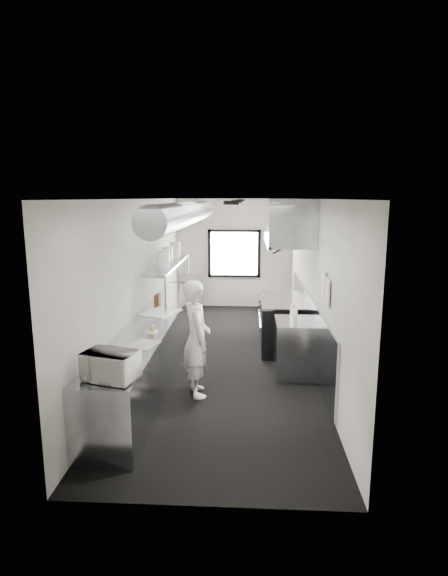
# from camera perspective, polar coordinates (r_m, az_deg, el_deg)

# --- Properties ---
(floor) EXTENTS (3.00, 8.00, 0.01)m
(floor) POSITION_cam_1_polar(r_m,az_deg,el_deg) (8.25, 0.29, -8.76)
(floor) COLOR black
(floor) RESTS_ON ground
(ceiling) EXTENTS (3.00, 8.00, 0.01)m
(ceiling) POSITION_cam_1_polar(r_m,az_deg,el_deg) (7.75, 0.31, 11.07)
(ceiling) COLOR white
(ceiling) RESTS_ON wall_back
(wall_back) EXTENTS (3.00, 0.02, 2.80)m
(wall_back) POSITION_cam_1_polar(r_m,az_deg,el_deg) (11.84, 1.28, 4.33)
(wall_back) COLOR beige
(wall_back) RESTS_ON floor
(wall_front) EXTENTS (3.00, 0.02, 2.80)m
(wall_front) POSITION_cam_1_polar(r_m,az_deg,el_deg) (4.02, -2.63, -9.46)
(wall_front) COLOR beige
(wall_front) RESTS_ON floor
(wall_left) EXTENTS (0.02, 8.00, 2.80)m
(wall_left) POSITION_cam_1_polar(r_m,az_deg,el_deg) (8.10, -10.36, 0.94)
(wall_left) COLOR beige
(wall_left) RESTS_ON floor
(wall_right) EXTENTS (0.02, 8.00, 2.80)m
(wall_right) POSITION_cam_1_polar(r_m,az_deg,el_deg) (7.95, 11.16, 0.72)
(wall_right) COLOR beige
(wall_right) RESTS_ON floor
(wall_cladding) EXTENTS (0.03, 5.50, 1.10)m
(wall_cladding) POSITION_cam_1_polar(r_m,az_deg,el_deg) (8.43, 10.53, -4.59)
(wall_cladding) COLOR #8E949B
(wall_cladding) RESTS_ON wall_right
(hvac_duct) EXTENTS (0.40, 6.40, 0.40)m
(hvac_duct) POSITION_cam_1_polar(r_m,az_deg,el_deg) (8.22, -4.49, 9.31)
(hvac_duct) COLOR gray
(hvac_duct) RESTS_ON ceiling
(service_window) EXTENTS (1.36, 0.05, 1.25)m
(service_window) POSITION_cam_1_polar(r_m,az_deg,el_deg) (11.80, 1.28, 4.31)
(service_window) COLOR white
(service_window) RESTS_ON wall_back
(exhaust_hood) EXTENTS (0.81, 2.20, 0.88)m
(exhaust_hood) POSITION_cam_1_polar(r_m,az_deg,el_deg) (8.49, 8.04, 8.21)
(exhaust_hood) COLOR #8E949B
(exhaust_hood) RESTS_ON ceiling
(prep_counter) EXTENTS (0.70, 6.00, 0.90)m
(prep_counter) POSITION_cam_1_polar(r_m,az_deg,el_deg) (7.78, -8.45, -6.65)
(prep_counter) COLOR #8E949B
(prep_counter) RESTS_ON floor
(pass_shelf) EXTENTS (0.45, 3.00, 0.68)m
(pass_shelf) POSITION_cam_1_polar(r_m,az_deg,el_deg) (8.98, -7.00, 2.91)
(pass_shelf) COLOR #8E949B
(pass_shelf) RESTS_ON prep_counter
(range) EXTENTS (0.88, 1.60, 0.94)m
(range) POSITION_cam_1_polar(r_m,az_deg,el_deg) (8.79, 7.32, -4.38)
(range) COLOR black
(range) RESTS_ON floor
(bottle_station) EXTENTS (0.65, 0.80, 0.90)m
(bottle_station) POSITION_cam_1_polar(r_m,az_deg,el_deg) (7.47, 8.93, -7.41)
(bottle_station) COLOR #8E949B
(bottle_station) RESTS_ON floor
(far_work_table) EXTENTS (0.70, 1.20, 0.90)m
(far_work_table) POSITION_cam_1_polar(r_m,az_deg,el_deg) (11.30, -4.71, -0.92)
(far_work_table) COLOR #8E949B
(far_work_table) RESTS_ON floor
(notice_sheet_a) EXTENTS (0.02, 0.28, 0.38)m
(notice_sheet_a) POSITION_cam_1_polar(r_m,az_deg,el_deg) (6.74, 12.35, 0.54)
(notice_sheet_a) COLOR silver
(notice_sheet_a) RESTS_ON wall_right
(notice_sheet_b) EXTENTS (0.02, 0.28, 0.38)m
(notice_sheet_b) POSITION_cam_1_polar(r_m,az_deg,el_deg) (6.42, 12.81, -0.48)
(notice_sheet_b) COLOR silver
(notice_sheet_b) RESTS_ON wall_right
(line_cook) EXTENTS (0.56, 0.71, 1.69)m
(line_cook) POSITION_cam_1_polar(r_m,az_deg,el_deg) (6.57, -3.45, -6.29)
(line_cook) COLOR white
(line_cook) RESTS_ON floor
(microwave) EXTENTS (0.60, 0.51, 0.31)m
(microwave) POSITION_cam_1_polar(r_m,az_deg,el_deg) (5.10, -14.02, -9.39)
(microwave) COLOR white
(microwave) RESTS_ON prep_counter
(deli_tub_a) EXTENTS (0.20, 0.20, 0.11)m
(deli_tub_a) POSITION_cam_1_polar(r_m,az_deg,el_deg) (5.73, -14.29, -8.15)
(deli_tub_a) COLOR silver
(deli_tub_a) RESTS_ON prep_counter
(deli_tub_b) EXTENTS (0.13, 0.13, 0.09)m
(deli_tub_b) POSITION_cam_1_polar(r_m,az_deg,el_deg) (5.92, -13.89, -7.58)
(deli_tub_b) COLOR silver
(deli_tub_b) RESTS_ON prep_counter
(newspaper) EXTENTS (0.43, 0.48, 0.01)m
(newspaper) POSITION_cam_1_polar(r_m,az_deg,el_deg) (6.20, -10.00, -6.96)
(newspaper) COLOR white
(newspaper) RESTS_ON prep_counter
(small_plate) EXTENTS (0.19, 0.19, 0.02)m
(small_plate) POSITION_cam_1_polar(r_m,az_deg,el_deg) (6.74, -8.98, -5.41)
(small_plate) COLOR white
(small_plate) RESTS_ON prep_counter
(pastry) EXTENTS (0.10, 0.10, 0.10)m
(pastry) POSITION_cam_1_polar(r_m,az_deg,el_deg) (6.72, -8.99, -4.94)
(pastry) COLOR tan
(pastry) RESTS_ON small_plate
(cutting_board) EXTENTS (0.70, 0.79, 0.02)m
(cutting_board) POSITION_cam_1_polar(r_m,az_deg,el_deg) (7.81, -7.93, -3.03)
(cutting_board) COLOR white
(cutting_board) RESTS_ON prep_counter
(knife_block) EXTENTS (0.09, 0.20, 0.21)m
(knife_block) POSITION_cam_1_polar(r_m,az_deg,el_deg) (8.30, -8.31, -1.52)
(knife_block) COLOR #55361E
(knife_block) RESTS_ON prep_counter
(plate_stack_a) EXTENTS (0.26, 0.26, 0.26)m
(plate_stack_a) POSITION_cam_1_polar(r_m,az_deg,el_deg) (8.34, -7.73, 3.40)
(plate_stack_a) COLOR white
(plate_stack_a) RESTS_ON pass_shelf
(plate_stack_b) EXTENTS (0.28, 0.28, 0.27)m
(plate_stack_b) POSITION_cam_1_polar(r_m,az_deg,el_deg) (8.65, -7.50, 3.73)
(plate_stack_b) COLOR white
(plate_stack_b) RESTS_ON pass_shelf
(plate_stack_c) EXTENTS (0.26, 0.26, 0.31)m
(plate_stack_c) POSITION_cam_1_polar(r_m,az_deg,el_deg) (9.08, -7.10, 4.21)
(plate_stack_c) COLOR white
(plate_stack_c) RESTS_ON pass_shelf
(plate_stack_d) EXTENTS (0.26, 0.26, 0.34)m
(plate_stack_d) POSITION_cam_1_polar(r_m,az_deg,el_deg) (9.76, -6.18, 4.81)
(plate_stack_d) COLOR white
(plate_stack_d) RESTS_ON pass_shelf
(squeeze_bottle_a) EXTENTS (0.07, 0.07, 0.17)m
(squeeze_bottle_a) POSITION_cam_1_polar(r_m,az_deg,el_deg) (7.03, 8.72, -4.07)
(squeeze_bottle_a) COLOR white
(squeeze_bottle_a) RESTS_ON bottle_station
(squeeze_bottle_b) EXTENTS (0.08, 0.08, 0.19)m
(squeeze_bottle_b) POSITION_cam_1_polar(r_m,az_deg,el_deg) (7.15, 8.51, -3.69)
(squeeze_bottle_b) COLOR white
(squeeze_bottle_b) RESTS_ON bottle_station
(squeeze_bottle_c) EXTENTS (0.06, 0.06, 0.18)m
(squeeze_bottle_c) POSITION_cam_1_polar(r_m,az_deg,el_deg) (7.36, 8.94, -3.30)
(squeeze_bottle_c) COLOR white
(squeeze_bottle_c) RESTS_ON bottle_station
(squeeze_bottle_d) EXTENTS (0.08, 0.08, 0.17)m
(squeeze_bottle_d) POSITION_cam_1_polar(r_m,az_deg,el_deg) (7.48, 8.66, -3.11)
(squeeze_bottle_d) COLOR white
(squeeze_bottle_d) RESTS_ON bottle_station
(squeeze_bottle_e) EXTENTS (0.08, 0.08, 0.20)m
(squeeze_bottle_e) POSITION_cam_1_polar(r_m,az_deg,el_deg) (7.62, 8.56, -2.72)
(squeeze_bottle_e) COLOR white
(squeeze_bottle_e) RESTS_ON bottle_station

